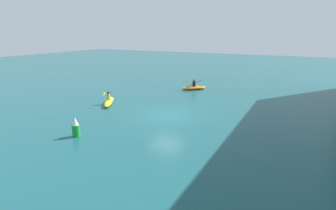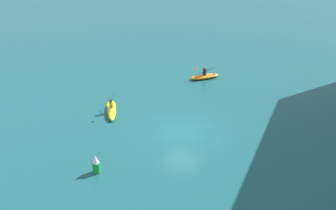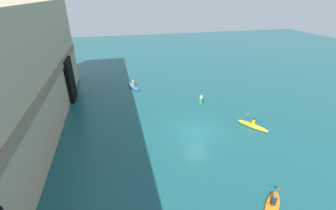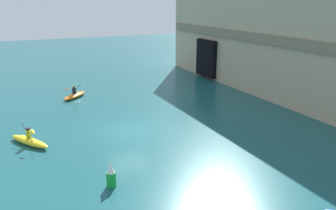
{
  "view_description": "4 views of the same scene",
  "coord_description": "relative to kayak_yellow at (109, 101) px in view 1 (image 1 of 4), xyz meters",
  "views": [
    {
      "loc": [
        16.79,
        8.99,
        6.11
      ],
      "look_at": [
        2.14,
        1.22,
        1.48
      ],
      "focal_mm": 28.0,
      "sensor_mm": 36.0,
      "label": 1
    },
    {
      "loc": [
        20.8,
        8.38,
        13.91
      ],
      "look_at": [
        0.46,
        -0.88,
        2.17
      ],
      "focal_mm": 40.0,
      "sensor_mm": 36.0,
      "label": 2
    },
    {
      "loc": [
        -17.72,
        7.3,
        12.66
      ],
      "look_at": [
        2.62,
        2.35,
        2.14
      ],
      "focal_mm": 24.0,
      "sensor_mm": 36.0,
      "label": 3
    },
    {
      "loc": [
        19.68,
        -6.27,
        8.34
      ],
      "look_at": [
        0.59,
        2.81,
        1.59
      ],
      "focal_mm": 35.0,
      "sensor_mm": 36.0,
      "label": 4
    }
  ],
  "objects": [
    {
      "name": "kayak_yellow",
      "position": [
        0.0,
        0.0,
        0.0
      ],
      "size": [
        3.13,
        2.34,
        1.22
      ],
      "rotation": [
        0.0,
        0.0,
        3.71
      ],
      "color": "yellow",
      "rests_on": "ground"
    },
    {
      "name": "kayak_orange",
      "position": [
        -9.08,
        4.32,
        0.0
      ],
      "size": [
        2.55,
        2.61,
        1.14
      ],
      "rotation": [
        0.0,
        0.0,
        5.48
      ],
      "color": "orange",
      "rests_on": "ground"
    },
    {
      "name": "ground_plane",
      "position": [
        0.41,
        6.04,
        -0.23
      ],
      "size": [
        120.0,
        120.0,
        0.0
      ],
      "primitive_type": "plane",
      "color": "#195156"
    },
    {
      "name": "marker_buoy",
      "position": [
        6.73,
        3.17,
        0.33
      ],
      "size": [
        0.45,
        0.45,
        1.21
      ],
      "color": "green",
      "rests_on": "ground"
    }
  ]
}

